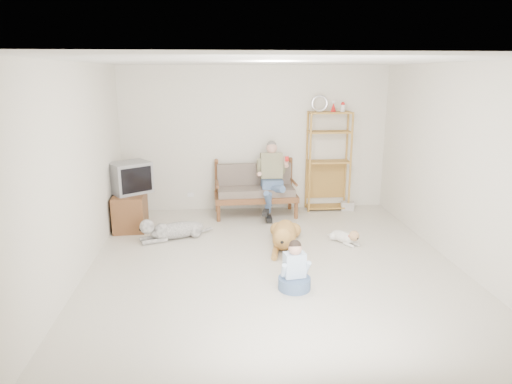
{
  "coord_description": "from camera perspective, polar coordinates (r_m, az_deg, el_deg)",
  "views": [
    {
      "loc": [
        -0.75,
        -5.77,
        2.56
      ],
      "look_at": [
        -0.15,
        1.0,
        0.78
      ],
      "focal_mm": 32.0,
      "sensor_mm": 36.0,
      "label": 1
    }
  ],
  "objects": [
    {
      "name": "wall_front",
      "position": [
        3.34,
        8.31,
        -6.73
      ],
      "size": [
        5.0,
        0.0,
        5.0
      ],
      "primitive_type": "plane",
      "rotation": [
        -1.57,
        0.0,
        0.0
      ],
      "color": "beige",
      "rests_on": "ground"
    },
    {
      "name": "wall_left",
      "position": [
        6.15,
        -21.52,
        2.3
      ],
      "size": [
        0.0,
        5.5,
        5.5
      ],
      "primitive_type": "plane",
      "rotation": [
        1.57,
        0.0,
        1.57
      ],
      "color": "beige",
      "rests_on": "ground"
    },
    {
      "name": "shaggy_dog",
      "position": [
        7.36,
        -10.61,
        -4.69
      ],
      "size": [
        1.19,
        0.59,
        0.38
      ],
      "rotation": [
        0.0,
        0.0,
        -1.2
      ],
      "color": "silver",
      "rests_on": "ground"
    },
    {
      "name": "etagere",
      "position": [
        8.73,
        9.03,
        3.93
      ],
      "size": [
        0.83,
        0.36,
        2.18
      ],
      "color": "#A97935",
      "rests_on": "ground"
    },
    {
      "name": "wall_back",
      "position": [
        8.64,
        -0.05,
        6.62
      ],
      "size": [
        5.0,
        0.0,
        5.0
      ],
      "primitive_type": "plane",
      "rotation": [
        1.57,
        0.0,
        0.0
      ],
      "color": "beige",
      "rests_on": "ground"
    },
    {
      "name": "child",
      "position": [
        5.63,
        4.83,
        -9.87
      ],
      "size": [
        0.4,
        0.4,
        0.63
      ],
      "rotation": [
        0.0,
        0.0,
        0.16
      ],
      "color": "slate",
      "rests_on": "ground"
    },
    {
      "name": "floor",
      "position": [
        6.36,
        2.15,
        -9.08
      ],
      "size": [
        5.5,
        5.5,
        0.0
      ],
      "primitive_type": "plane",
      "color": "silver",
      "rests_on": "ground"
    },
    {
      "name": "crt_tv",
      "position": [
        7.94,
        -15.46,
        1.76
      ],
      "size": [
        0.8,
        0.77,
        0.52
      ],
      "rotation": [
        0.0,
        0.0,
        -0.95
      ],
      "color": "slate",
      "rests_on": "tv_stand"
    },
    {
      "name": "man",
      "position": [
        8.2,
        1.93,
        1.05
      ],
      "size": [
        0.52,
        0.74,
        1.21
      ],
      "color": "slate",
      "rests_on": "loveseat"
    },
    {
      "name": "terrier",
      "position": [
        7.21,
        11.18,
        -5.52
      ],
      "size": [
        0.4,
        0.6,
        0.25
      ],
      "rotation": [
        0.0,
        0.0,
        0.5
      ],
      "color": "white",
      "rests_on": "ground"
    },
    {
      "name": "golden_retriever",
      "position": [
        6.93,
        3.54,
        -5.41
      ],
      "size": [
        0.57,
        1.48,
        0.45
      ],
      "rotation": [
        0.0,
        0.0,
        -0.2
      ],
      "color": "#C09442",
      "rests_on": "ground"
    },
    {
      "name": "wall_right",
      "position": [
        6.73,
        23.91,
        3.05
      ],
      "size": [
        0.0,
        5.5,
        5.5
      ],
      "primitive_type": "plane",
      "rotation": [
        1.57,
        0.0,
        -1.57
      ],
      "color": "beige",
      "rests_on": "ground"
    },
    {
      "name": "tv_stand",
      "position": [
        8.05,
        -15.45,
        -2.17
      ],
      "size": [
        0.55,
        0.92,
        0.6
      ],
      "rotation": [
        0.0,
        0.0,
        0.05
      ],
      "color": "brown",
      "rests_on": "ground"
    },
    {
      "name": "ceiling",
      "position": [
        5.82,
        2.41,
        16.04
      ],
      "size": [
        5.5,
        5.5,
        0.0
      ],
      "primitive_type": "plane",
      "rotation": [
        3.14,
        0.0,
        0.0
      ],
      "color": "silver",
      "rests_on": "ground"
    },
    {
      "name": "wall_outlet",
      "position": [
        8.82,
        -8.16,
        -0.33
      ],
      "size": [
        0.12,
        0.02,
        0.08
      ],
      "primitive_type": "cube",
      "color": "white",
      "rests_on": "ground"
    },
    {
      "name": "book_stack",
      "position": [
        8.96,
        11.36,
        -1.7
      ],
      "size": [
        0.27,
        0.22,
        0.16
      ],
      "primitive_type": "cube",
      "rotation": [
        0.0,
        0.0,
        -0.18
      ],
      "color": "beige",
      "rests_on": "ground"
    },
    {
      "name": "loveseat",
      "position": [
        8.42,
        -0.09,
        0.41
      ],
      "size": [
        1.52,
        0.74,
        0.95
      ],
      "rotation": [
        0.0,
        0.0,
        0.03
      ],
      "color": "brown",
      "rests_on": "ground"
    }
  ]
}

